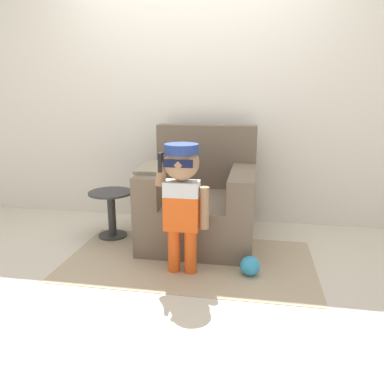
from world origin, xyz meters
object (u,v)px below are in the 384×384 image
(armchair, at_px, (201,202))
(person_child, at_px, (182,189))
(toy_ball, at_px, (250,266))
(side_table, at_px, (111,209))

(armchair, xyz_separation_m, person_child, (-0.03, -0.68, 0.29))
(toy_ball, bearing_deg, side_table, 156.36)
(toy_ball, bearing_deg, armchair, 125.16)
(armchair, relative_size, person_child, 1.05)
(side_table, bearing_deg, toy_ball, -23.64)
(person_child, bearing_deg, toy_ball, 3.64)
(side_table, height_order, toy_ball, side_table)
(person_child, bearing_deg, armchair, 87.28)
(armchair, distance_m, toy_ball, 0.83)
(armchair, xyz_separation_m, toy_ball, (0.45, -0.65, -0.27))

